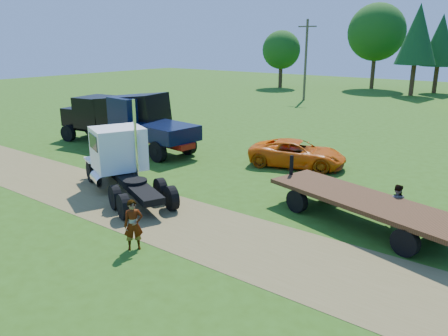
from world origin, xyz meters
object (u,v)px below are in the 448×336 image
Objects in this scene: navy_truck at (142,123)px; orange_pickup at (297,153)px; spectator_a at (133,225)px; white_semi_tractor at (119,158)px; flatbed_trailer at (362,204)px; black_dump_truck at (116,115)px.

navy_truck is 10.01m from orange_pickup.
spectator_a is at bearing 165.62° from orange_pickup.
spectator_a reaches higher than orange_pickup.
orange_pickup is (9.63, 2.56, -0.97)m from navy_truck.
white_semi_tractor is 0.90× the size of flatbed_trailer.
black_dump_truck is 1.05× the size of flatbed_trailer.
black_dump_truck is at bearing 164.92° from white_semi_tractor.
white_semi_tractor is at bearing -47.60° from black_dump_truck.
black_dump_truck is 16.17m from spectator_a.
flatbed_trailer is at bearing 37.63° from white_semi_tractor.
white_semi_tractor is 1.36× the size of orange_pickup.
flatbed_trailer is (10.67, 2.67, -0.63)m from white_semi_tractor.
flatbed_trailer is (5.76, -5.68, 0.10)m from orange_pickup.
white_semi_tractor is 0.91× the size of navy_truck.
black_dump_truck is 12.64m from orange_pickup.
orange_pickup is at bearing 150.61° from flatbed_trailer.
white_semi_tractor is at bearing 91.75° from spectator_a.
white_semi_tractor is at bearing 133.10° from orange_pickup.
orange_pickup is at bearing 2.09° from black_dump_truck.
white_semi_tractor reaches higher than navy_truck.
spectator_a is at bearing -37.76° from navy_truck.
spectator_a is (0.44, -12.25, 0.14)m from orange_pickup.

